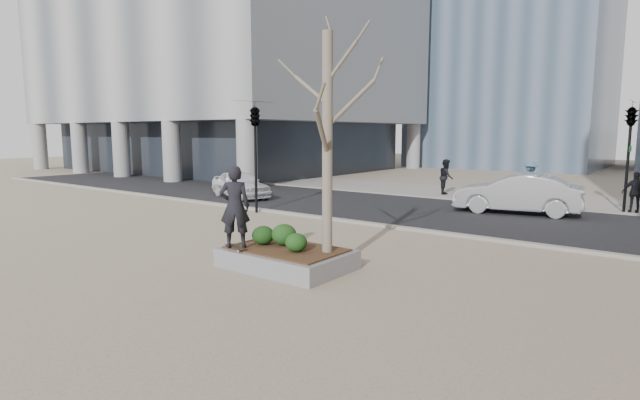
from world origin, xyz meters
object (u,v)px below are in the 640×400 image
Objects in this scene: planter at (287,259)px; skateboard at (236,248)px; police_car at (241,184)px; skateboarder at (235,206)px.

skateboard is (-0.96, -0.75, 0.26)m from planter.
police_car is (-9.35, 9.14, 0.21)m from skateboard.
skateboarder is (-0.96, -0.75, 1.28)m from planter.
skateboarder is (0.00, 0.00, 1.02)m from skateboard.
planter is 13.30m from police_car.
skateboard reaches higher than planter.
planter is 3.85× the size of skateboard.
skateboard is 0.20× the size of police_car.
skateboard is at bearing -141.99° from planter.
police_car is at bearing -86.10° from skateboarder.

